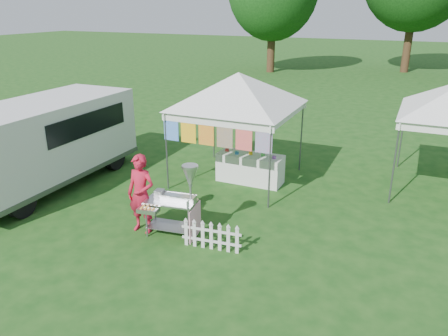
% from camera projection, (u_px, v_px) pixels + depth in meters
% --- Properties ---
extents(ground, '(120.00, 120.00, 0.00)m').
position_uv_depth(ground, '(175.00, 234.00, 9.45)').
color(ground, '#154614').
rests_on(ground, ground).
extents(canopy_main, '(4.24, 4.24, 3.45)m').
position_uv_depth(canopy_main, '(238.00, 73.00, 11.38)').
color(canopy_main, '#59595E').
rests_on(canopy_main, ground).
extents(donut_cart, '(1.18, 0.94, 1.63)m').
position_uv_depth(donut_cart, '(178.00, 195.00, 9.01)').
color(donut_cart, gray).
rests_on(donut_cart, ground).
extents(vendor, '(0.65, 0.43, 1.74)m').
position_uv_depth(vendor, '(141.00, 194.00, 9.29)').
color(vendor, red).
rests_on(vendor, ground).
extents(cargo_van, '(2.23, 5.50, 2.28)m').
position_uv_depth(cargo_van, '(46.00, 140.00, 11.75)').
color(cargo_van, silver).
rests_on(cargo_van, ground).
extents(picket_fence, '(1.25, 0.18, 0.56)m').
position_uv_depth(picket_fence, '(211.00, 237.00, 8.75)').
color(picket_fence, silver).
rests_on(picket_fence, ground).
extents(display_table, '(1.80, 0.70, 0.80)m').
position_uv_depth(display_table, '(250.00, 168.00, 12.10)').
color(display_table, white).
rests_on(display_table, ground).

